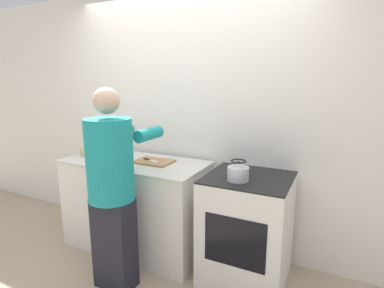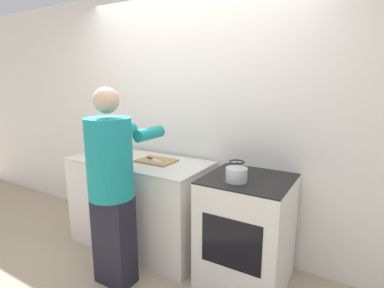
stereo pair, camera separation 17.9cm
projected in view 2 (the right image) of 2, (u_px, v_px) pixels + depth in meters
The scene contains 10 objects.
ground_plane at pixel (152, 272), 2.68m from camera, with size 12.00×12.00×0.00m, color tan.
wall_back at pixel (193, 119), 3.02m from camera, with size 8.00×0.05×2.60m.
counter at pixel (140, 203), 3.06m from camera, with size 1.43×0.67×0.91m.
oven at pixel (246, 230), 2.49m from camera, with size 0.68×0.66×0.91m.
person at pixel (112, 183), 2.39m from camera, with size 0.41×0.64×1.63m.
cutting_board at pixel (156, 161), 2.89m from camera, with size 0.36×0.25×0.02m.
knife at pixel (154, 160), 2.88m from camera, with size 0.23×0.11×0.01m.
kettle at pixel (236, 173), 2.30m from camera, with size 0.17×0.17×0.16m.
bowl_prep at pixel (97, 149), 3.22m from camera, with size 0.20×0.20×0.09m.
canister_jar at pixel (119, 148), 3.08m from camera, with size 0.14×0.14×0.18m.
Camera 2 is at (1.53, -1.87, 1.68)m, focal length 28.00 mm.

